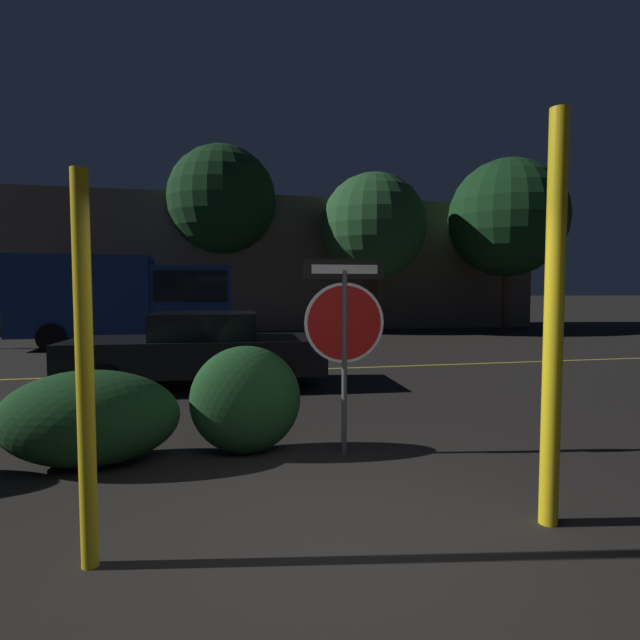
{
  "coord_description": "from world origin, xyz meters",
  "views": [
    {
      "loc": [
        -0.87,
        -3.38,
        1.87
      ],
      "look_at": [
        0.69,
        3.97,
        1.41
      ],
      "focal_mm": 28.0,
      "sensor_mm": 36.0,
      "label": 1
    }
  ],
  "objects_px": {
    "stop_sign": "(344,321)",
    "tree_0": "(374,227)",
    "tree_1": "(508,218)",
    "delivery_truck": "(131,296)",
    "hedge_bush_1": "(90,418)",
    "tree_2": "(222,201)",
    "hedge_bush_2": "(246,400)",
    "yellow_pole_right": "(554,321)",
    "passing_car_2": "(200,349)",
    "yellow_pole_left": "(85,372)"
  },
  "relations": [
    {
      "from": "stop_sign",
      "to": "tree_0",
      "type": "height_order",
      "value": "tree_0"
    },
    {
      "from": "stop_sign",
      "to": "yellow_pole_left",
      "type": "distance_m",
      "value": 2.95
    },
    {
      "from": "stop_sign",
      "to": "yellow_pole_left",
      "type": "relative_size",
      "value": 0.83
    },
    {
      "from": "hedge_bush_1",
      "to": "tree_1",
      "type": "height_order",
      "value": "tree_1"
    },
    {
      "from": "passing_car_2",
      "to": "tree_1",
      "type": "relative_size",
      "value": 0.65
    },
    {
      "from": "yellow_pole_left",
      "to": "tree_1",
      "type": "distance_m",
      "value": 21.53
    },
    {
      "from": "tree_1",
      "to": "stop_sign",
      "type": "bearing_deg",
      "value": -127.7
    },
    {
      "from": "hedge_bush_1",
      "to": "yellow_pole_left",
      "type": "bearing_deg",
      "value": -77.43
    },
    {
      "from": "yellow_pole_left",
      "to": "delivery_truck",
      "type": "bearing_deg",
      "value": 97.62
    },
    {
      "from": "tree_0",
      "to": "delivery_truck",
      "type": "bearing_deg",
      "value": -161.04
    },
    {
      "from": "hedge_bush_2",
      "to": "tree_1",
      "type": "xyz_separation_m",
      "value": [
        12.3,
        14.25,
        4.37
      ]
    },
    {
      "from": "hedge_bush_1",
      "to": "delivery_truck",
      "type": "xyz_separation_m",
      "value": [
        -1.39,
        11.79,
        1.13
      ]
    },
    {
      "from": "yellow_pole_left",
      "to": "passing_car_2",
      "type": "distance_m",
      "value": 6.33
    },
    {
      "from": "hedge_bush_1",
      "to": "tree_0",
      "type": "relative_size",
      "value": 0.27
    },
    {
      "from": "yellow_pole_right",
      "to": "tree_2",
      "type": "height_order",
      "value": "tree_2"
    },
    {
      "from": "passing_car_2",
      "to": "yellow_pole_right",
      "type": "bearing_deg",
      "value": -152.32
    },
    {
      "from": "tree_2",
      "to": "tree_0",
      "type": "bearing_deg",
      "value": -17.47
    },
    {
      "from": "yellow_pole_left",
      "to": "hedge_bush_2",
      "type": "xyz_separation_m",
      "value": [
        1.18,
        2.13,
        -0.71
      ]
    },
    {
      "from": "yellow_pole_left",
      "to": "passing_car_2",
      "type": "xyz_separation_m",
      "value": [
        0.56,
        6.28,
        -0.61
      ]
    },
    {
      "from": "hedge_bush_2",
      "to": "yellow_pole_left",
      "type": "bearing_deg",
      "value": -119.0
    },
    {
      "from": "hedge_bush_2",
      "to": "tree_2",
      "type": "distance_m",
      "value": 17.73
    },
    {
      "from": "yellow_pole_left",
      "to": "delivery_truck",
      "type": "height_order",
      "value": "delivery_truck"
    },
    {
      "from": "yellow_pole_right",
      "to": "hedge_bush_1",
      "type": "xyz_separation_m",
      "value": [
        -3.9,
        2.17,
        -1.12
      ]
    },
    {
      "from": "yellow_pole_right",
      "to": "hedge_bush_2",
      "type": "distance_m",
      "value": 3.33
    },
    {
      "from": "yellow_pole_right",
      "to": "tree_1",
      "type": "height_order",
      "value": "tree_1"
    },
    {
      "from": "yellow_pole_right",
      "to": "hedge_bush_1",
      "type": "relative_size",
      "value": 1.76
    },
    {
      "from": "stop_sign",
      "to": "hedge_bush_1",
      "type": "xyz_separation_m",
      "value": [
        -2.73,
        0.2,
        -1.01
      ]
    },
    {
      "from": "hedge_bush_1",
      "to": "tree_2",
      "type": "height_order",
      "value": "tree_2"
    },
    {
      "from": "tree_0",
      "to": "tree_2",
      "type": "xyz_separation_m",
      "value": [
        -6.34,
        2.0,
        1.21
      ]
    },
    {
      "from": "passing_car_2",
      "to": "tree_0",
      "type": "relative_size",
      "value": 0.72
    },
    {
      "from": "tree_1",
      "to": "delivery_truck",
      "type": "bearing_deg",
      "value": -170.67
    },
    {
      "from": "stop_sign",
      "to": "tree_2",
      "type": "relative_size",
      "value": 0.27
    },
    {
      "from": "passing_car_2",
      "to": "tree_0",
      "type": "distance_m",
      "value": 13.45
    },
    {
      "from": "stop_sign",
      "to": "passing_car_2",
      "type": "relative_size",
      "value": 0.45
    },
    {
      "from": "yellow_pole_right",
      "to": "tree_1",
      "type": "bearing_deg",
      "value": 58.64
    },
    {
      "from": "delivery_truck",
      "to": "tree_0",
      "type": "xyz_separation_m",
      "value": [
        9.42,
        3.24,
        2.92
      ]
    },
    {
      "from": "hedge_bush_1",
      "to": "tree_1",
      "type": "xyz_separation_m",
      "value": [
        13.94,
        14.3,
        4.48
      ]
    },
    {
      "from": "stop_sign",
      "to": "hedge_bush_1",
      "type": "height_order",
      "value": "stop_sign"
    },
    {
      "from": "passing_car_2",
      "to": "tree_0",
      "type": "bearing_deg",
      "value": -29.6
    },
    {
      "from": "delivery_truck",
      "to": "hedge_bush_2",
      "type": "bearing_deg",
      "value": 13.25
    },
    {
      "from": "hedge_bush_1",
      "to": "hedge_bush_2",
      "type": "bearing_deg",
      "value": 1.89
    },
    {
      "from": "hedge_bush_1",
      "to": "hedge_bush_2",
      "type": "height_order",
      "value": "hedge_bush_2"
    },
    {
      "from": "yellow_pole_right",
      "to": "stop_sign",
      "type": "bearing_deg",
      "value": 120.74
    },
    {
      "from": "delivery_truck",
      "to": "tree_0",
      "type": "relative_size",
      "value": 0.98
    },
    {
      "from": "hedge_bush_2",
      "to": "tree_2",
      "type": "bearing_deg",
      "value": 89.85
    },
    {
      "from": "passing_car_2",
      "to": "tree_1",
      "type": "bearing_deg",
      "value": -48.64
    },
    {
      "from": "tree_1",
      "to": "hedge_bush_2",
      "type": "bearing_deg",
      "value": -130.8
    },
    {
      "from": "tree_0",
      "to": "tree_1",
      "type": "height_order",
      "value": "tree_1"
    },
    {
      "from": "delivery_truck",
      "to": "tree_2",
      "type": "height_order",
      "value": "tree_2"
    },
    {
      "from": "hedge_bush_1",
      "to": "tree_0",
      "type": "xyz_separation_m",
      "value": [
        8.03,
        15.02,
        4.05
      ]
    }
  ]
}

